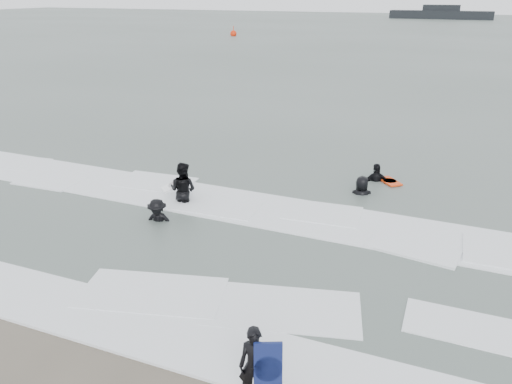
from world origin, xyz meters
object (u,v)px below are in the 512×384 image
at_px(surfer_right_far, 361,195).
at_px(surfer_wading, 184,202).
at_px(surfer_right_near, 376,182).
at_px(buoy, 233,34).
at_px(surfer_breaker, 158,223).
at_px(vessel_horizon, 441,14).

bearing_deg(surfer_right_far, surfer_wading, 12.27).
height_order(surfer_right_near, buoy, buoy).
bearing_deg(surfer_breaker, vessel_horizon, 76.91).
relative_size(surfer_wading, vessel_horizon, 0.08).
bearing_deg(buoy, vessel_horizon, 68.18).
distance_m(surfer_breaker, buoy, 67.24).
xyz_separation_m(surfer_right_near, surfer_right_far, (-0.24, -1.52, 0.00)).
xyz_separation_m(surfer_wading, vessel_horizon, (-0.61, 124.88, 1.24)).
distance_m(surfer_wading, surfer_right_far, 6.23).
relative_size(surfer_breaker, surfer_right_far, 0.89).
distance_m(surfer_right_near, buoy, 64.15).
bearing_deg(buoy, surfer_breaker, -66.61).
bearing_deg(surfer_right_far, vessel_horizon, -103.98).
distance_m(surfer_wading, buoy, 65.62).
bearing_deg(vessel_horizon, surfer_breaker, -89.68).
bearing_deg(surfer_right_far, surfer_breaker, 24.86).
relative_size(surfer_right_far, vessel_horizon, 0.08).
bearing_deg(surfer_right_near, surfer_wading, 14.49).
height_order(surfer_right_far, vessel_horizon, vessel_horizon).
xyz_separation_m(surfer_breaker, surfer_right_near, (5.58, 6.28, 0.00)).
height_order(surfer_right_far, buoy, buoy).
relative_size(surfer_breaker, surfer_right_near, 0.88).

